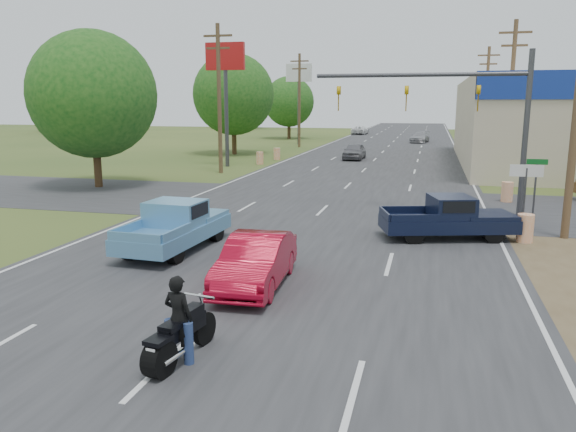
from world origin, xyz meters
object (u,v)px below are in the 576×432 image
(distant_car_grey, at_px, (354,151))
(distant_car_white, at_px, (360,130))
(navy_pickup, at_px, (451,217))
(distant_car_silver, at_px, (420,137))
(red_convertible, at_px, (256,262))
(blue_pickup, at_px, (177,225))
(motorcycle, at_px, (177,339))
(rider, at_px, (179,322))

(distant_car_grey, height_order, distant_car_white, distant_car_grey)
(navy_pickup, xyz_separation_m, distant_car_silver, (-2.24, 50.72, -0.12))
(distant_car_grey, bearing_deg, red_convertible, -85.39)
(navy_pickup, relative_size, distant_car_white, 1.10)
(navy_pickup, height_order, distant_car_silver, navy_pickup)
(blue_pickup, bearing_deg, distant_car_white, 95.24)
(motorcycle, bearing_deg, distant_car_silver, 96.76)
(red_convertible, xyz_separation_m, distant_car_silver, (2.92, 57.63, -0.02))
(navy_pickup, xyz_separation_m, distant_car_grey, (-7.21, 27.83, -0.08))
(red_convertible, height_order, motorcycle, red_convertible)
(blue_pickup, distance_m, navy_pickup, 9.68)
(rider, distance_m, navy_pickup, 12.64)
(navy_pickup, bearing_deg, motorcycle, -40.69)
(motorcycle, relative_size, distant_car_white, 0.48)
(distant_car_grey, distance_m, distant_car_white, 39.62)
(distant_car_silver, bearing_deg, rider, -83.64)
(navy_pickup, bearing_deg, blue_pickup, -83.30)
(distant_car_white, bearing_deg, motorcycle, 99.01)
(rider, distance_m, distant_car_silver, 62.30)
(blue_pickup, distance_m, distant_car_grey, 31.67)
(rider, height_order, blue_pickup, blue_pickup)
(red_convertible, xyz_separation_m, distant_car_grey, (-2.05, 34.74, 0.02))
(navy_pickup, bearing_deg, rider, -40.76)
(blue_pickup, height_order, distant_car_white, blue_pickup)
(rider, distance_m, distant_car_white, 78.97)
(motorcycle, distance_m, distant_car_grey, 39.45)
(rider, distance_m, blue_pickup, 8.55)
(blue_pickup, xyz_separation_m, distant_car_white, (-2.73, 70.99, -0.20))
(motorcycle, relative_size, distant_car_silver, 0.48)
(motorcycle, bearing_deg, navy_pickup, 75.19)
(red_convertible, height_order, distant_car_silver, red_convertible)
(distant_car_silver, bearing_deg, red_convertible, -83.81)
(rider, bearing_deg, distant_car_silver, -83.23)
(rider, xyz_separation_m, navy_pickup, (5.22, 11.51, -0.02))
(red_convertible, bearing_deg, distant_car_silver, 84.29)
(motorcycle, relative_size, rider, 1.36)
(distant_car_white, bearing_deg, red_convertible, 99.35)
(distant_car_silver, xyz_separation_m, distant_car_white, (-9.39, 16.48, -0.03))
(distant_car_grey, xyz_separation_m, distant_car_silver, (4.97, 22.89, -0.04))
(blue_pickup, bearing_deg, distant_car_silver, 86.07)
(navy_pickup, height_order, distant_car_white, navy_pickup)
(motorcycle, height_order, distant_car_grey, distant_car_grey)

